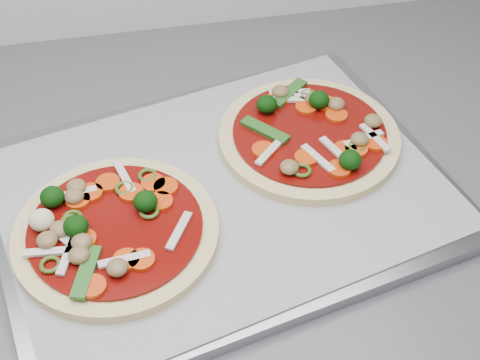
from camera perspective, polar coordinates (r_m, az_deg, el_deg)
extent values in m
cube|color=gray|center=(0.70, -1.56, -1.25)|extent=(0.52, 0.43, 0.02)
cube|color=#939297|center=(0.70, -1.57, -0.77)|extent=(0.51, 0.42, 0.00)
cylinder|color=#E7D38A|center=(0.66, -10.51, -4.44)|extent=(0.23, 0.23, 0.01)
cylinder|color=#650606|center=(0.65, -10.60, -4.03)|extent=(0.19, 0.19, 0.00)
ellipsoid|color=olive|center=(0.69, -13.79, -0.57)|extent=(0.03, 0.03, 0.01)
cube|color=silver|center=(0.69, -14.09, -1.14)|extent=(0.05, 0.01, 0.00)
ellipsoid|color=beige|center=(0.66, -16.56, -3.28)|extent=(0.03, 0.03, 0.02)
cube|color=silver|center=(0.64, -14.45, -6.15)|extent=(0.02, 0.05, 0.00)
cylinder|color=red|center=(0.68, -6.35, -0.59)|extent=(0.03, 0.03, 0.00)
cube|color=silver|center=(0.64, -14.10, -5.42)|extent=(0.04, 0.04, 0.00)
cylinder|color=red|center=(0.68, -12.63, -1.06)|extent=(0.04, 0.04, 0.00)
ellipsoid|color=olive|center=(0.61, -10.43, -7.36)|extent=(0.03, 0.03, 0.01)
torus|color=#3A4F15|center=(0.63, -15.89, -6.95)|extent=(0.03, 0.03, 0.00)
ellipsoid|color=#073507|center=(0.65, -13.84, -3.85)|extent=(0.03, 0.03, 0.02)
ellipsoid|color=#073507|center=(0.66, -8.08, -1.81)|extent=(0.03, 0.03, 0.02)
ellipsoid|color=olive|center=(0.64, -13.36, -5.17)|extent=(0.03, 0.03, 0.01)
torus|color=#3A4F15|center=(0.66, -14.11, -3.15)|extent=(0.03, 0.03, 0.00)
ellipsoid|color=olive|center=(0.65, -16.14, -4.94)|extent=(0.03, 0.03, 0.01)
cube|color=silver|center=(0.62, -9.84, -6.69)|extent=(0.05, 0.01, 0.00)
cylinder|color=red|center=(0.62, -8.40, -6.74)|extent=(0.03, 0.03, 0.00)
ellipsoid|color=olive|center=(0.68, -13.98, -1.35)|extent=(0.03, 0.03, 0.01)
cylinder|color=red|center=(0.68, -13.67, -1.66)|extent=(0.04, 0.04, 0.00)
cylinder|color=red|center=(0.69, -11.21, -0.22)|extent=(0.03, 0.03, 0.00)
cylinder|color=red|center=(0.68, -7.41, -0.27)|extent=(0.03, 0.03, 0.00)
ellipsoid|color=olive|center=(0.63, -13.59, -6.26)|extent=(0.03, 0.03, 0.01)
torus|color=#3A4F15|center=(0.69, -7.89, 0.38)|extent=(0.03, 0.03, 0.00)
cylinder|color=red|center=(0.68, -9.26, -1.07)|extent=(0.03, 0.03, 0.00)
cube|color=silver|center=(0.64, -15.91, -5.91)|extent=(0.05, 0.01, 0.00)
cylinder|color=red|center=(0.62, -9.67, -6.71)|extent=(0.03, 0.03, 0.00)
cube|color=silver|center=(0.64, -5.22, -4.33)|extent=(0.03, 0.05, 0.00)
ellipsoid|color=#073507|center=(0.68, -15.73, -1.39)|extent=(0.03, 0.03, 0.02)
cube|color=#2C611F|center=(0.62, -12.99, -7.67)|extent=(0.03, 0.06, 0.00)
torus|color=#3A4F15|center=(0.66, -7.75, -2.67)|extent=(0.03, 0.03, 0.00)
cube|color=silver|center=(0.69, -9.83, 0.24)|extent=(0.02, 0.05, 0.00)
cylinder|color=red|center=(0.65, -13.22, -4.96)|extent=(0.03, 0.03, 0.00)
torus|color=#3A4F15|center=(0.66, -14.32, -3.51)|extent=(0.03, 0.03, 0.00)
cylinder|color=red|center=(0.66, -6.79, -1.82)|extent=(0.04, 0.04, 0.00)
cylinder|color=red|center=(0.61, -12.47, -8.84)|extent=(0.03, 0.03, 0.00)
ellipsoid|color=olive|center=(0.65, -15.12, -4.07)|extent=(0.03, 0.03, 0.01)
torus|color=#3A4F15|center=(0.68, -9.82, -0.71)|extent=(0.02, 0.02, 0.00)
cylinder|color=#E7D38A|center=(0.75, 5.90, 3.66)|extent=(0.23, 0.23, 0.01)
cylinder|color=#650606|center=(0.74, 5.94, 4.08)|extent=(0.19, 0.19, 0.00)
ellipsoid|color=olive|center=(0.76, 11.30, 4.98)|extent=(0.03, 0.03, 0.01)
cylinder|color=red|center=(0.74, 11.47, 3.12)|extent=(0.03, 0.03, 0.00)
cube|color=silver|center=(0.78, 4.52, 6.85)|extent=(0.05, 0.02, 0.00)
cylinder|color=red|center=(0.71, 5.67, 1.91)|extent=(0.03, 0.03, 0.00)
cube|color=#2C611F|center=(0.74, 2.14, 4.26)|extent=(0.05, 0.05, 0.00)
ellipsoid|color=#073507|center=(0.77, 6.75, 6.81)|extent=(0.03, 0.03, 0.02)
cylinder|color=red|center=(0.76, 8.23, 5.50)|extent=(0.04, 0.04, 0.00)
torus|color=#3A4F15|center=(0.69, 5.32, 0.82)|extent=(0.03, 0.03, 0.00)
ellipsoid|color=olive|center=(0.73, 10.17, 3.45)|extent=(0.03, 0.03, 0.01)
cylinder|color=red|center=(0.78, 3.34, 7.02)|extent=(0.03, 0.03, 0.00)
cylinder|color=red|center=(0.72, 8.96, 2.61)|extent=(0.03, 0.03, 0.00)
ellipsoid|color=olive|center=(0.78, 6.30, 6.91)|extent=(0.02, 0.02, 0.01)
torus|color=#3A4F15|center=(0.73, 9.93, 2.81)|extent=(0.03, 0.03, 0.00)
cube|color=silver|center=(0.71, 6.66, 1.85)|extent=(0.03, 0.05, 0.00)
cylinder|color=red|center=(0.71, 2.00, 2.60)|extent=(0.03, 0.03, 0.00)
ellipsoid|color=olive|center=(0.78, 3.46, 7.55)|extent=(0.02, 0.02, 0.01)
ellipsoid|color=olive|center=(0.77, 8.21, 6.44)|extent=(0.03, 0.03, 0.01)
cube|color=silver|center=(0.71, 2.58, 2.46)|extent=(0.04, 0.04, 0.00)
cube|color=silver|center=(0.74, 10.50, 3.48)|extent=(0.05, 0.02, 0.00)
cube|color=silver|center=(0.79, 4.27, 7.47)|extent=(0.05, 0.01, 0.00)
cube|color=silver|center=(0.72, 8.15, 2.47)|extent=(0.02, 0.05, 0.00)
cube|color=silver|center=(0.78, 5.76, 6.86)|extent=(0.04, 0.04, 0.00)
cube|color=silver|center=(0.74, 11.43, 3.57)|extent=(0.02, 0.05, 0.00)
cube|color=#2C611F|center=(0.79, 4.20, 7.41)|extent=(0.05, 0.05, 0.00)
cylinder|color=red|center=(0.78, 7.32, 6.52)|extent=(0.04, 0.04, 0.00)
ellipsoid|color=olive|center=(0.69, 4.24, 1.10)|extent=(0.03, 0.03, 0.01)
torus|color=#3A4F15|center=(0.79, 5.87, 7.22)|extent=(0.03, 0.03, 0.00)
cylinder|color=red|center=(0.72, 9.89, 2.61)|extent=(0.03, 0.03, 0.00)
ellipsoid|color=#073507|center=(0.76, 2.31, 6.49)|extent=(0.03, 0.03, 0.02)
ellipsoid|color=#073507|center=(0.70, 9.38, 1.71)|extent=(0.03, 0.03, 0.02)
cylinder|color=red|center=(0.70, 8.46, 0.96)|extent=(0.04, 0.04, 0.00)
cylinder|color=red|center=(0.77, 5.67, 6.21)|extent=(0.03, 0.03, 0.00)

